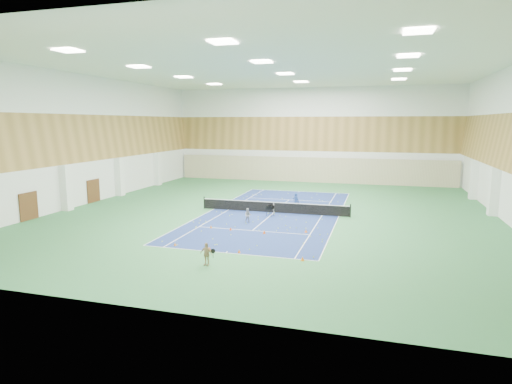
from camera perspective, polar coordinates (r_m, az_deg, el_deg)
ground at (r=36.56m, az=2.38°, el=-2.78°), size 40.00×40.00×0.00m
room_shell at (r=35.80m, az=2.45°, el=6.65°), size 36.00×40.00×12.00m
wood_cladding at (r=35.77m, az=2.47°, el=9.86°), size 36.00×40.00×8.00m
ceiling_light_grid at (r=36.02m, az=2.51°, el=16.10°), size 21.40×25.40×0.06m
court_surface at (r=36.56m, az=2.38°, el=-2.77°), size 10.97×23.77×0.01m
tennis_balls_scatter at (r=36.55m, az=2.38°, el=-2.71°), size 10.57×22.77×0.07m
tennis_net at (r=36.45m, az=2.39°, el=-1.93°), size 12.80×0.10×1.10m
back_curtain at (r=55.48m, az=7.26°, el=2.95°), size 35.40×0.16×3.20m
door_left_a at (r=38.13m, az=-28.04°, el=-1.69°), size 0.08×1.80×2.20m
door_left_b at (r=44.11m, az=-20.85°, el=0.14°), size 0.08×1.80×2.20m
coach at (r=37.53m, az=5.34°, el=-1.29°), size 0.66×0.53×1.56m
child_court at (r=32.87m, az=-1.08°, el=-3.14°), size 0.64×0.56×1.12m
child_apron at (r=23.36m, az=-6.64°, el=-8.22°), size 0.78×0.42×1.26m
ball_cart at (r=35.21m, az=1.90°, el=-2.51°), size 0.63×0.63×0.88m
cone_svc_a at (r=31.42m, az=-6.02°, el=-4.62°), size 0.20×0.20×0.22m
cone_svc_b at (r=30.69m, az=-3.40°, el=-4.92°), size 0.20×0.20×0.22m
cone_svc_c at (r=29.74m, az=1.10°, el=-5.34°), size 0.22×0.22×0.25m
cone_svc_d at (r=30.23m, az=6.68°, el=-5.17°), size 0.21×0.21×0.24m
cone_base_a at (r=27.38m, az=-10.75°, el=-6.85°), size 0.18×0.18×0.20m
cone_base_b at (r=25.98m, az=-6.21°, el=-7.56°), size 0.23×0.23×0.25m
cone_base_c at (r=25.50m, az=-2.27°, el=-7.89°), size 0.19×0.19×0.21m
cone_base_d at (r=24.23m, az=6.22°, el=-8.82°), size 0.22×0.22×0.24m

